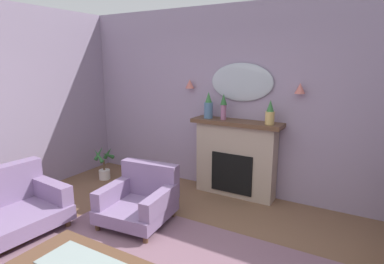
# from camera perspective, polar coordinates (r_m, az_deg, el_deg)

# --- Properties ---
(wall_back) EXTENTS (6.86, 0.10, 2.83)m
(wall_back) POSITION_cam_1_polar(r_m,az_deg,el_deg) (4.82, 10.36, 5.32)
(wall_back) COLOR #9E8CA8
(wall_back) RESTS_ON ground
(fireplace) EXTENTS (1.36, 0.36, 1.16)m
(fireplace) POSITION_cam_1_polar(r_m,az_deg,el_deg) (4.84, 7.80, -4.83)
(fireplace) COLOR tan
(fireplace) RESTS_ON ground
(mantel_vase_centre) EXTENTS (0.13, 0.13, 0.40)m
(mantel_vase_centre) POSITION_cam_1_polar(r_m,az_deg,el_deg) (4.82, 2.99, 4.55)
(mantel_vase_centre) COLOR #4C7093
(mantel_vase_centre) RESTS_ON fireplace
(mantel_vase_left) EXTENTS (0.10, 0.10, 0.38)m
(mantel_vase_left) POSITION_cam_1_polar(r_m,az_deg,el_deg) (4.71, 5.71, 4.75)
(mantel_vase_left) COLOR #9E6084
(mantel_vase_left) RESTS_ON fireplace
(mantel_vase_right) EXTENTS (0.13, 0.13, 0.34)m
(mantel_vase_right) POSITION_cam_1_polar(r_m,az_deg,el_deg) (4.48, 13.87, 3.24)
(mantel_vase_right) COLOR tan
(mantel_vase_right) RESTS_ON fireplace
(wall_mirror) EXTENTS (0.96, 0.06, 0.56)m
(wall_mirror) POSITION_cam_1_polar(r_m,az_deg,el_deg) (4.76, 8.88, 8.85)
(wall_mirror) COLOR #B2BCC6
(wall_sconce_left) EXTENTS (0.14, 0.14, 0.14)m
(wall_sconce_left) POSITION_cam_1_polar(r_m,az_deg,el_deg) (5.09, -0.40, 8.67)
(wall_sconce_left) COLOR #D17066
(wall_sconce_right) EXTENTS (0.14, 0.14, 0.14)m
(wall_sconce_right) POSITION_cam_1_polar(r_m,az_deg,el_deg) (4.47, 18.89, 7.45)
(wall_sconce_right) COLOR #D17066
(armchair_by_coffee_table) EXTENTS (0.89, 0.90, 0.71)m
(armchair_by_coffee_table) POSITION_cam_1_polar(r_m,az_deg,el_deg) (4.17, -9.27, -11.68)
(armchair_by_coffee_table) COLOR gray
(armchair_by_coffee_table) RESTS_ON ground
(potted_plant_small_fern) EXTENTS (0.29, 0.30, 0.57)m
(potted_plant_small_fern) POSITION_cam_1_polar(r_m,az_deg,el_deg) (5.72, -15.56, -5.73)
(potted_plant_small_fern) COLOR silver
(potted_plant_small_fern) RESTS_ON ground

